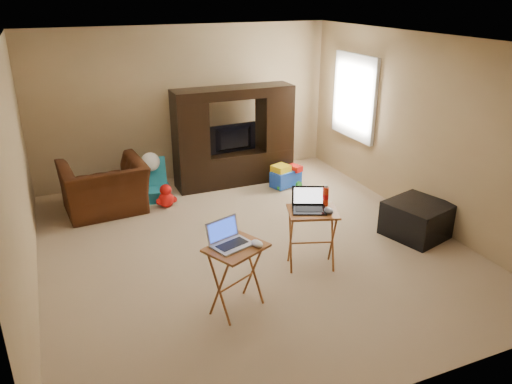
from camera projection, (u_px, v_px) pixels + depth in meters
name	position (u px, v px, depth m)	size (l,w,h in m)	color
floor	(250.00, 245.00, 6.34)	(5.50, 5.50, 0.00)	tan
ceiling	(249.00, 40.00, 5.38)	(5.50, 5.50, 0.00)	silver
wall_back	(186.00, 104.00, 8.20)	(5.00, 5.00, 0.00)	tan
wall_front	(397.00, 260.00, 3.52)	(5.00, 5.00, 0.00)	tan
wall_left	(17.00, 180.00, 4.96)	(5.50, 5.50, 0.00)	tan
wall_right	(420.00, 129.00, 6.76)	(5.50, 5.50, 0.00)	tan
window_pane	(355.00, 97.00, 8.02)	(1.20, 1.20, 0.00)	white
window_frame	(354.00, 97.00, 8.01)	(0.06, 1.14, 1.34)	white
entertainment_center	(234.00, 137.00, 8.06)	(1.94, 0.49, 1.59)	black
television	(235.00, 139.00, 8.03)	(0.81, 0.11, 0.46)	black
recliner	(104.00, 188.00, 7.14)	(1.14, 1.00, 0.74)	#421F0E
child_rocker	(154.00, 180.00, 7.59)	(0.47, 0.53, 0.62)	teal
plush_toy	(166.00, 196.00, 7.36)	(0.32, 0.27, 0.36)	red
push_toy	(286.00, 175.00, 8.12)	(0.51, 0.37, 0.39)	blue
ottoman	(417.00, 219.00, 6.50)	(0.71, 0.71, 0.46)	black
tray_table_left	(237.00, 278.00, 4.94)	(0.55, 0.44, 0.71)	#915723
tray_table_right	(312.00, 239.00, 5.71)	(0.55, 0.44, 0.71)	#A25627
laptop_left	(232.00, 235.00, 4.78)	(0.37, 0.30, 0.24)	#B6B6BB
laptop_right	(309.00, 201.00, 5.54)	(0.37, 0.30, 0.24)	black
mouse_left	(257.00, 244.00, 4.81)	(0.09, 0.14, 0.06)	white
mouse_right	(329.00, 211.00, 5.51)	(0.09, 0.14, 0.06)	#434348
water_bottle	(325.00, 197.00, 5.68)	(0.07, 0.07, 0.22)	red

